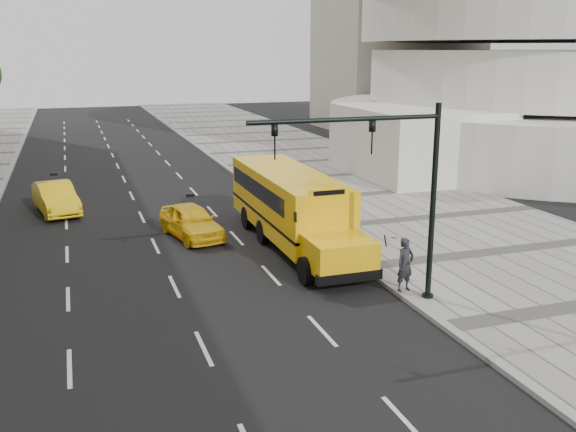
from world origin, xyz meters
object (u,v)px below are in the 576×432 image
object	(u,v)px
taxi_far	(56,198)
pedestrian	(405,265)
traffic_signal	(394,181)
school_bus	(290,202)
taxi_near	(191,221)

from	to	relation	value
taxi_far	pedestrian	size ratio (longest dim) A/B	2.54
pedestrian	traffic_signal	size ratio (longest dim) A/B	0.29
school_bus	taxi_far	world-z (taller)	school_bus
taxi_near	traffic_signal	xyz separation A→B (m)	(4.51, -9.77, 3.36)
school_bus	taxi_near	distance (m)	4.50
school_bus	traffic_signal	size ratio (longest dim) A/B	1.81
pedestrian	taxi_far	bearing A→B (deg)	111.91
taxi_far	traffic_signal	world-z (taller)	traffic_signal
taxi_far	traffic_signal	size ratio (longest dim) A/B	0.73
taxi_near	taxi_far	size ratio (longest dim) A/B	0.92
school_bus	traffic_signal	world-z (taller)	traffic_signal
school_bus	taxi_near	world-z (taller)	school_bus
school_bus	pedestrian	distance (m)	7.10
taxi_near	traffic_signal	size ratio (longest dim) A/B	0.67
pedestrian	traffic_signal	world-z (taller)	traffic_signal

